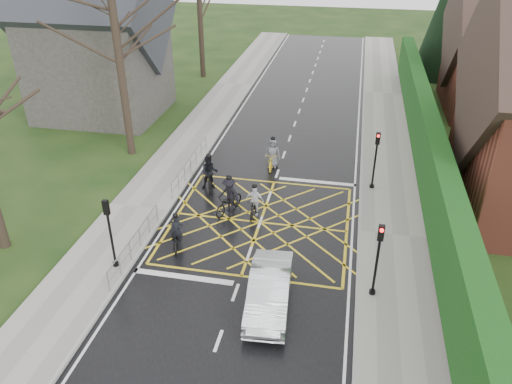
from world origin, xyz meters
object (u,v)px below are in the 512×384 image
(cyclist_mid, at_px, (229,198))
(cyclist_rear, at_px, (176,236))
(cyclist_lead, at_px, (273,157))
(cyclist_front, at_px, (254,204))
(car, at_px, (269,290))
(cyclist_back, at_px, (209,176))

(cyclist_mid, bearing_deg, cyclist_rear, -92.55)
(cyclist_mid, bearing_deg, cyclist_lead, 98.56)
(cyclist_mid, height_order, cyclist_front, cyclist_mid)
(cyclist_mid, height_order, cyclist_lead, cyclist_mid)
(cyclist_lead, relative_size, car, 0.46)
(cyclist_rear, height_order, car, cyclist_rear)
(cyclist_rear, bearing_deg, cyclist_mid, 48.18)
(cyclist_front, distance_m, car, 6.25)
(cyclist_back, distance_m, cyclist_mid, 2.52)
(cyclist_mid, bearing_deg, cyclist_back, 150.14)
(cyclist_rear, xyz_separation_m, car, (4.54, -2.83, 0.15))
(cyclist_back, bearing_deg, cyclist_front, -52.88)
(cyclist_rear, bearing_deg, cyclist_back, 73.36)
(cyclist_rear, bearing_deg, car, -48.92)
(cyclist_lead, bearing_deg, cyclist_front, -91.09)
(cyclist_back, distance_m, cyclist_front, 3.50)
(cyclist_front, distance_m, cyclist_lead, 5.18)
(cyclist_mid, xyz_separation_m, car, (3.02, -6.11, -0.01))
(cyclist_rear, distance_m, cyclist_mid, 3.61)
(cyclist_rear, distance_m, cyclist_lead, 8.78)
(cyclist_back, height_order, cyclist_mid, cyclist_back)
(cyclist_back, relative_size, cyclist_front, 1.24)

